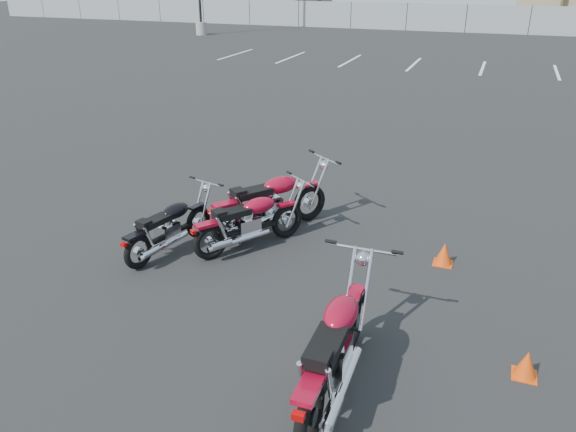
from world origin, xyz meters
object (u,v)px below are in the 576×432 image
(motorcycle_second_black, at_px, (169,227))
(motorcycle_third_red, at_px, (271,203))
(motorcycle_rear_red, at_px, (335,348))
(motorcycle_front_red, at_px, (250,222))

(motorcycle_second_black, xyz_separation_m, motorcycle_third_red, (1.16, 1.25, 0.10))
(motorcycle_second_black, distance_m, motorcycle_third_red, 1.71)
(motorcycle_second_black, bearing_deg, motorcycle_rear_red, -32.80)
(motorcycle_front_red, relative_size, motorcycle_second_black, 0.99)
(motorcycle_third_red, xyz_separation_m, motorcycle_rear_red, (2.09, -3.35, 0.01))
(motorcycle_front_red, distance_m, motorcycle_third_red, 0.70)
(motorcycle_third_red, bearing_deg, motorcycle_front_red, -95.43)
(motorcycle_second_black, height_order, motorcycle_third_red, motorcycle_third_red)
(motorcycle_third_red, bearing_deg, motorcycle_rear_red, -57.97)
(motorcycle_second_black, xyz_separation_m, motorcycle_rear_red, (3.26, -2.10, 0.11))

